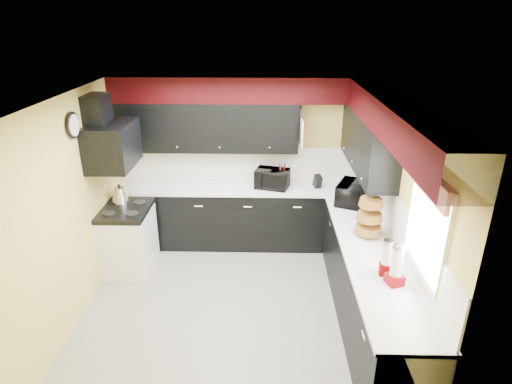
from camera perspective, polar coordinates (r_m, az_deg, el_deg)
ground at (r=5.42m, az=-2.68°, el=-14.57°), size 3.60×3.60×0.00m
wall_back at (r=6.44m, az=-1.80°, el=4.32°), size 3.60×0.06×2.50m
wall_right at (r=4.97m, az=18.24°, el=-2.63°), size 0.06×3.60×2.50m
wall_left at (r=5.22m, az=-23.08°, el=-2.13°), size 0.06×3.60×2.50m
ceiling at (r=4.38m, az=-3.28°, el=12.41°), size 3.60×3.60×0.06m
cab_back at (r=6.46m, az=-1.85°, el=-3.27°), size 3.60×0.60×0.90m
cab_right at (r=5.03m, az=14.69°, el=-12.37°), size 0.60×3.00×0.90m
counter_back at (r=6.27m, az=-1.91°, el=0.59°), size 3.62×0.64×0.04m
counter_right at (r=4.79m, az=15.25°, el=-7.75°), size 0.64×3.02×0.04m
splash_back at (r=6.45m, az=-1.79°, el=3.79°), size 3.60×0.02×0.50m
splash_right at (r=4.99m, az=18.05°, el=-3.25°), size 0.02×3.60×0.50m
upper_back at (r=6.17m, az=-6.65°, el=8.67°), size 2.60×0.35×0.70m
upper_right at (r=5.55m, az=14.71°, el=6.50°), size 0.35×1.80×0.70m
soffit_back at (r=6.01m, az=-2.02°, el=13.55°), size 3.60×0.36×0.35m
soffit_right at (r=4.42m, az=18.32°, el=9.06°), size 0.36×3.24×0.35m
stove at (r=6.09m, az=-16.58°, el=-6.25°), size 0.60×0.75×0.86m
cooktop at (r=5.89m, az=-17.07°, el=-2.33°), size 0.62×0.77×0.06m
hood at (r=5.60m, az=-18.60°, el=5.97°), size 0.50×0.78×0.55m
hood_duct at (r=5.55m, az=-20.43°, el=10.08°), size 0.24×0.40×0.40m
window at (r=4.08m, az=21.92°, el=-4.21°), size 0.03×0.86×0.96m
valance at (r=3.90m, az=22.01°, el=1.03°), size 0.04×0.88×0.20m
pan_top at (r=6.01m, az=5.95°, el=10.29°), size 0.03×0.22×0.40m
pan_mid at (r=5.94m, az=5.94°, el=7.66°), size 0.03×0.28×0.46m
pan_low at (r=6.20m, az=5.76°, el=8.02°), size 0.03×0.24×0.42m
cut_board at (r=5.81m, az=6.15°, el=7.82°), size 0.03×0.26×0.35m
baskets at (r=4.97m, az=14.90°, el=-3.12°), size 0.27×0.27×0.50m
clock at (r=5.14m, az=-23.23°, el=8.18°), size 0.03×0.30×0.30m
deco_plate at (r=4.32m, az=20.72°, el=7.43°), size 0.03×0.24×0.24m
toaster_oven at (r=6.18m, az=2.15°, el=1.79°), size 0.55×0.50×0.27m
microwave at (r=5.81m, az=12.68°, el=-0.14°), size 0.52×0.60×0.28m
utensil_crock at (r=6.19m, az=3.47°, el=1.16°), size 0.17×0.17×0.14m
knife_block at (r=6.24m, az=8.21°, el=1.39°), size 0.12×0.14×0.19m
kettle at (r=6.05m, az=-17.70°, el=-0.33°), size 0.29×0.29×0.20m
dispenser_a at (r=4.33m, az=17.02°, el=-8.58°), size 0.14×0.14×0.33m
dispenser_b at (r=4.20m, az=18.21°, el=-9.38°), size 0.18×0.18×0.38m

